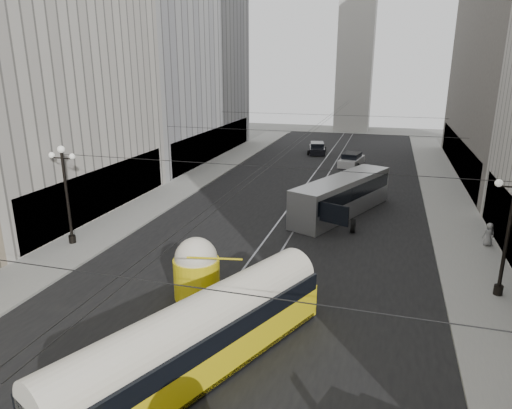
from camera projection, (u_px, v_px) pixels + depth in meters
The scene contains 15 objects.
road at pixel (304, 200), 39.75m from camera, with size 20.00×85.00×0.02m, color black.
sidewalk_left at pixel (193, 181), 46.15m from camera, with size 4.00×72.00×0.15m, color gray.
sidewalk_right at pixel (447, 199), 39.74m from camera, with size 4.00×72.00×0.15m, color gray.
rail_left at pixel (295, 199), 39.95m from camera, with size 0.12×85.00×0.04m, color gray.
rail_right at pixel (312, 201), 39.55m from camera, with size 0.12×85.00×0.04m, color gray.
building_left_far at pixel (168, 39), 55.16m from camera, with size 12.60×28.60×28.60m.
distant_tower at pixel (356, 43), 79.01m from camera, with size 6.00×6.00×31.36m.
lamppost_left_mid at pixel (66, 189), 28.71m from camera, with size 1.86×0.44×6.37m.
lamppost_right_mid at pixel (509, 227), 21.98m from camera, with size 1.86×0.44×6.37m.
catenary at pixel (305, 134), 37.08m from camera, with size 25.00×72.00×0.23m.
streetcar at pixel (199, 338), 16.89m from camera, with size 7.31×13.54×3.20m.
city_bus at pixel (342, 195), 35.44m from camera, with size 6.73×12.04×2.95m.
sedan_white_far at pixel (352, 160), 53.05m from camera, with size 2.81×5.14×1.54m.
sedan_dark_far at pixel (317, 148), 60.62m from camera, with size 2.76×4.94×1.47m.
pedestrian_sidewalk_right at pixel (489, 234), 29.05m from camera, with size 0.74×0.46×1.52m, color gray.
Camera 1 is at (6.65, -5.29, 11.22)m, focal length 32.00 mm.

